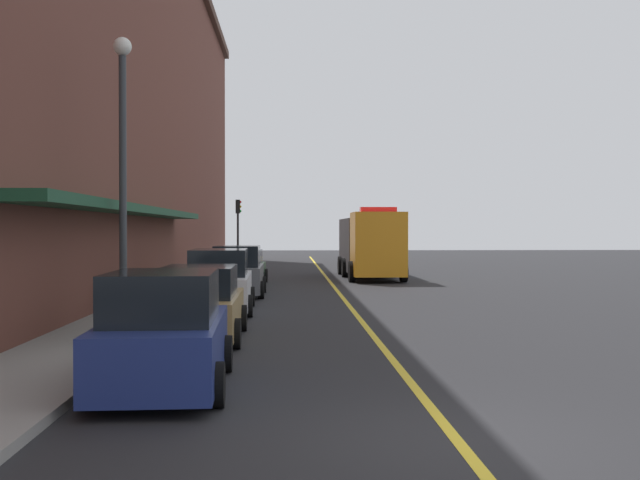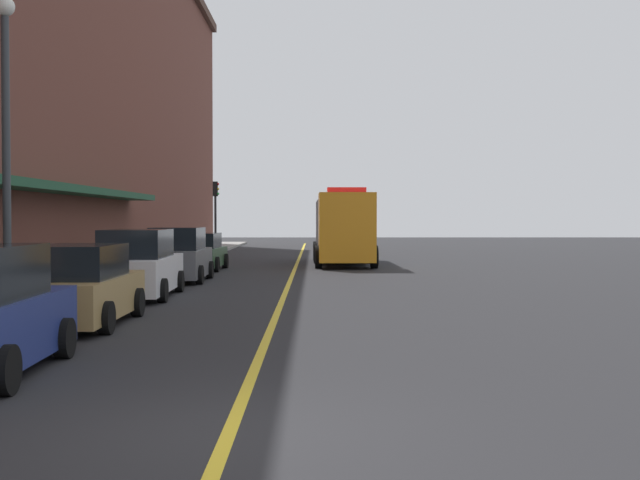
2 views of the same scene
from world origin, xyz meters
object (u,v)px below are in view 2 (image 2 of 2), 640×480
at_px(parked_car_2, 138,266).
at_px(traffic_light_near, 216,203).
at_px(parked_car_3, 178,256).
at_px(parking_meter_1, 151,248).
at_px(parked_car_1, 80,287).
at_px(utility_truck, 343,229).
at_px(parking_meter_0, 4,276).
at_px(street_lamp_left, 6,119).
at_px(parked_car_4, 200,253).

height_order(parked_car_2, traffic_light_near, traffic_light_near).
xyz_separation_m(parked_car_2, traffic_light_near, (-1.25, 27.01, 2.28)).
xyz_separation_m(parked_car_3, parking_meter_1, (-1.48, 2.47, 0.19)).
relative_size(parked_car_1, utility_truck, 0.51).
bearing_deg(parking_meter_0, street_lamp_left, 109.01).
xyz_separation_m(utility_truck, traffic_light_near, (-7.49, 11.37, 1.47)).
bearing_deg(parking_meter_1, traffic_light_near, 89.81).
relative_size(parked_car_2, parked_car_3, 1.16).
height_order(parked_car_3, parked_car_4, parked_car_3).
bearing_deg(parked_car_2, street_lamp_left, 155.29).
bearing_deg(parking_meter_0, parked_car_3, 82.78).
height_order(parked_car_1, parked_car_2, parked_car_2).
xyz_separation_m(parked_car_1, parked_car_3, (0.09, 11.22, 0.09)).
distance_m(parked_car_2, parking_meter_1, 8.06).
distance_m(parked_car_3, traffic_light_near, 21.69).
bearing_deg(parked_car_2, parked_car_3, -3.20).
distance_m(parked_car_1, utility_truck, 22.26).
distance_m(parked_car_3, street_lamp_left, 10.73).
xyz_separation_m(utility_truck, parking_meter_0, (-7.55, -21.81, -0.63)).
xyz_separation_m(parked_car_3, parked_car_4, (-0.11, 5.88, -0.13)).
distance_m(parked_car_4, street_lamp_left, 16.33).
bearing_deg(utility_truck, parked_car_4, -56.23).
distance_m(parked_car_1, parked_car_2, 5.73).
xyz_separation_m(parked_car_2, utility_truck, (6.24, 15.64, 0.81)).
distance_m(utility_truck, parking_meter_0, 23.09).
height_order(parked_car_3, traffic_light_near, traffic_light_near).
bearing_deg(parked_car_1, parking_meter_0, 107.00).
bearing_deg(utility_truck, parked_car_2, -22.64).
bearing_deg(parking_meter_1, utility_truck, 45.51).
relative_size(parking_meter_0, traffic_light_near, 0.31).
relative_size(parking_meter_1, street_lamp_left, 0.19).
xyz_separation_m(parked_car_1, parked_car_4, (-0.03, 17.09, -0.04)).
bearing_deg(parking_meter_1, parked_car_2, -80.67).
distance_m(parked_car_4, parking_meter_0, 17.59).
xyz_separation_m(parked_car_4, traffic_light_near, (-1.30, 15.65, 2.41)).
height_order(utility_truck, street_lamp_left, street_lamp_left).
bearing_deg(parked_car_3, parked_car_1, 179.44).
distance_m(parked_car_1, parking_meter_1, 13.76).
distance_m(parked_car_3, utility_truck, 11.86).
distance_m(parked_car_3, parking_meter_0, 11.75).
bearing_deg(traffic_light_near, utility_truck, -56.63).
height_order(parked_car_1, parking_meter_0, parked_car_1).
xyz_separation_m(parked_car_2, parking_meter_0, (-1.31, -6.17, 0.18)).
distance_m(parked_car_4, utility_truck, 7.58).
relative_size(parked_car_3, parked_car_4, 1.01).
xyz_separation_m(parked_car_1, parking_meter_1, (-1.39, 13.69, 0.28)).
relative_size(parked_car_3, traffic_light_near, 0.97).
height_order(parked_car_4, parking_meter_1, parked_car_4).
distance_m(parked_car_2, traffic_light_near, 27.13).
bearing_deg(parked_car_3, traffic_light_near, 3.64).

